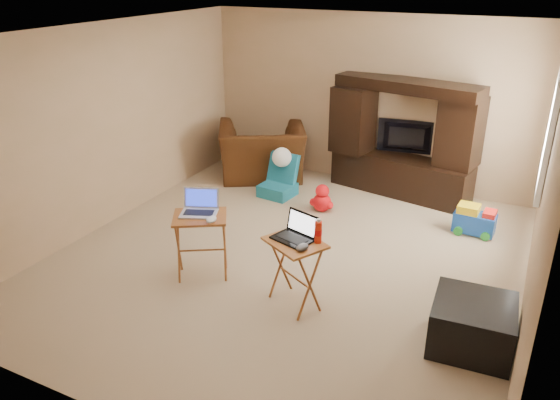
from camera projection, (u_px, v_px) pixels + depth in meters
The scene contains 22 objects.
floor at pixel (288, 257), 6.29m from camera, with size 5.50×5.50×0.00m, color #C7AF8A.
ceiling at pixel (289, 32), 5.30m from camera, with size 5.50×5.50×0.00m, color silver.
wall_back at pixel (368, 101), 8.06m from camera, with size 5.00×5.00×0.00m, color tan.
wall_front at pixel (106, 277), 3.54m from camera, with size 5.00×5.00×0.00m, color tan.
wall_left at pixel (108, 126), 6.81m from camera, with size 5.50×5.50×0.00m, color tan.
wall_right at pixel (545, 195), 4.78m from camera, with size 5.50×5.50×0.00m, color tan.
window_pane at pixel (552, 133), 6.00m from camera, with size 1.20×1.20×0.00m, color white.
window_frame at pixel (550, 133), 6.01m from camera, with size 0.06×1.14×1.34m, color white.
entertainment_center at pixel (403, 139), 7.73m from camera, with size 2.04×0.51×1.67m, color black.
television at pixel (406, 138), 7.89m from camera, with size 0.85×0.11×0.49m, color black.
recliner at pixel (262, 152), 8.50m from camera, with size 1.29×1.12×0.84m, color #48250F.
child_rocker at pixel (277, 176), 7.85m from camera, with size 0.46×0.53×0.61m, color #16647D, non-canonical shape.
plush_toy at pixel (322, 198), 7.40m from camera, with size 0.35×0.29×0.39m, color red, non-canonical shape.
push_toy at pixel (475, 219), 6.79m from camera, with size 0.51×0.36×0.38m, color blue, non-canonical shape.
ottoman at pixel (472, 325), 4.76m from camera, with size 0.69×0.69×0.44m, color black.
tray_table_left at pixel (202, 246), 5.79m from camera, with size 0.55×0.44×0.71m, color #955424.
tray_table_right at pixel (295, 273), 5.30m from camera, with size 0.54×0.43×0.70m, color #AA6529.
laptop_left at pixel (198, 204), 5.64m from camera, with size 0.37×0.30×0.24m, color #A4A4A8.
laptop_right at pixel (292, 228), 5.14m from camera, with size 0.37×0.30×0.24m, color black.
mouse_left at pixel (211, 219), 5.50m from camera, with size 0.09×0.14×0.06m, color silver.
mouse_right at pixel (302, 247), 4.99m from camera, with size 0.09×0.14×0.06m, color #3D3D42.
water_bottle at pixel (318, 232), 5.10m from camera, with size 0.07×0.07×0.22m, color red.
Camera 1 is at (2.36, -4.98, 3.12)m, focal length 35.00 mm.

